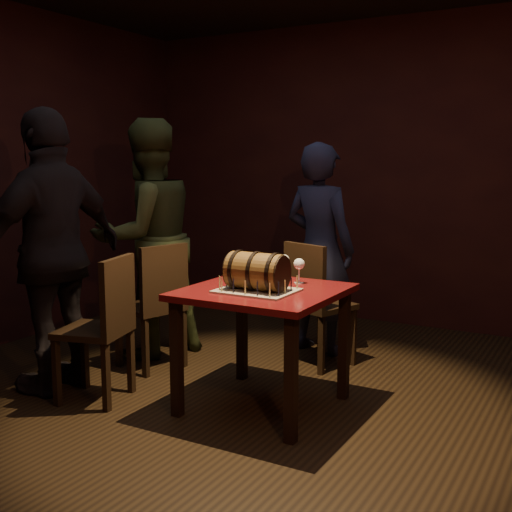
# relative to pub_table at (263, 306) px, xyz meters

# --- Properties ---
(room_shell) EXTENTS (5.04, 5.04, 2.80)m
(room_shell) POSITION_rel_pub_table_xyz_m (-0.06, -0.06, 0.76)
(room_shell) COLOR black
(room_shell) RESTS_ON ground
(pub_table) EXTENTS (0.90, 0.90, 0.75)m
(pub_table) POSITION_rel_pub_table_xyz_m (0.00, 0.00, 0.00)
(pub_table) COLOR #4E0D10
(pub_table) RESTS_ON ground
(cake_board) EXTENTS (0.45, 0.35, 0.01)m
(cake_board) POSITION_rel_pub_table_xyz_m (0.01, -0.09, 0.12)
(cake_board) COLOR gray
(cake_board) RESTS_ON pub_table
(barrel_cake) EXTENTS (0.40, 0.24, 0.24)m
(barrel_cake) POSITION_rel_pub_table_xyz_m (0.01, -0.09, 0.23)
(barrel_cake) COLOR brown
(barrel_cake) RESTS_ON cake_board
(birthday_candles) EXTENTS (0.40, 0.30, 0.09)m
(birthday_candles) POSITION_rel_pub_table_xyz_m (0.01, -0.09, 0.16)
(birthday_candles) COLOR #E3DC87
(birthday_candles) RESTS_ON cake_board
(wine_glass_left) EXTENTS (0.07, 0.07, 0.16)m
(wine_glass_left) POSITION_rel_pub_table_xyz_m (-0.18, 0.30, 0.23)
(wine_glass_left) COLOR silver
(wine_glass_left) RESTS_ON pub_table
(wine_glass_mid) EXTENTS (0.07, 0.07, 0.16)m
(wine_glass_mid) POSITION_rel_pub_table_xyz_m (-0.05, 0.36, 0.23)
(wine_glass_mid) COLOR silver
(wine_glass_mid) RESTS_ON pub_table
(wine_glass_right) EXTENTS (0.07, 0.07, 0.16)m
(wine_glass_right) POSITION_rel_pub_table_xyz_m (0.11, 0.26, 0.23)
(wine_glass_right) COLOR silver
(wine_glass_right) RESTS_ON pub_table
(pint_of_ale) EXTENTS (0.07, 0.07, 0.15)m
(pint_of_ale) POSITION_rel_pub_table_xyz_m (-0.11, 0.18, 0.18)
(pint_of_ale) COLOR silver
(pint_of_ale) RESTS_ON pub_table
(menu_card) EXTENTS (0.10, 0.05, 0.13)m
(menu_card) POSITION_rel_pub_table_xyz_m (-0.28, 0.29, 0.17)
(menu_card) COLOR white
(menu_card) RESTS_ON pub_table
(chair_back) EXTENTS (0.51, 0.51, 0.93)m
(chair_back) POSITION_rel_pub_table_xyz_m (-0.06, 0.87, -0.12)
(chair_back) COLOR black
(chair_back) RESTS_ON ground
(chair_left_rear) EXTENTS (0.49, 0.49, 0.93)m
(chair_left_rear) POSITION_rel_pub_table_xyz_m (-1.03, 0.25, -0.12)
(chair_left_rear) COLOR black
(chair_left_rear) RESTS_ON ground
(chair_left_front) EXTENTS (0.49, 0.49, 0.93)m
(chair_left_front) POSITION_rel_pub_table_xyz_m (-0.93, -0.40, -0.12)
(chair_left_front) COLOR black
(chair_left_front) RESTS_ON ground
(person_back) EXTENTS (0.66, 0.49, 1.66)m
(person_back) POSITION_rel_pub_table_xyz_m (-0.19, 1.26, 0.19)
(person_back) COLOR #1B1D36
(person_back) RESTS_ON ground
(person_left_rear) EXTENTS (0.97, 1.09, 1.84)m
(person_left_rear) POSITION_rel_pub_table_xyz_m (-1.33, 0.54, 0.28)
(person_left_rear) COLOR #384120
(person_left_rear) RESTS_ON ground
(person_left_front) EXTENTS (0.51, 1.11, 1.86)m
(person_left_front) POSITION_rel_pub_table_xyz_m (-1.35, -0.39, 0.29)
(person_left_front) COLOR black
(person_left_front) RESTS_ON ground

